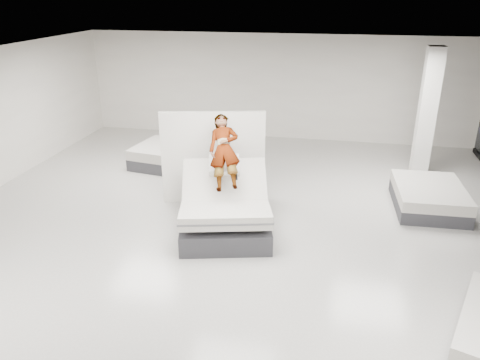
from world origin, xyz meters
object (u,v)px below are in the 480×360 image
(column, at_px, (427,113))
(hero_bed, at_px, (225,210))
(divider_panel, at_px, (213,158))
(flat_bed_left_far, at_px, (175,157))
(flat_bed_right_far, at_px, (429,197))
(remote, at_px, (236,177))
(person, at_px, (224,162))

(column, bearing_deg, hero_bed, -137.19)
(divider_panel, distance_m, flat_bed_left_far, 2.56)
(divider_panel, distance_m, flat_bed_right_far, 4.74)
(remote, bearing_deg, column, 30.41)
(hero_bed, relative_size, person, 1.56)
(hero_bed, bearing_deg, flat_bed_right_far, 23.90)
(hero_bed, distance_m, divider_panel, 1.52)
(flat_bed_right_far, relative_size, flat_bed_left_far, 0.85)
(hero_bed, bearing_deg, person, 103.78)
(flat_bed_left_far, xyz_separation_m, column, (6.30, 0.71, 1.32))
(person, relative_size, flat_bed_right_far, 0.86)
(hero_bed, distance_m, remote, 0.74)
(person, relative_size, flat_bed_left_far, 0.73)
(column, bearing_deg, person, -140.08)
(divider_panel, bearing_deg, flat_bed_right_far, -7.01)
(flat_bed_left_far, bearing_deg, remote, -53.24)
(person, bearing_deg, flat_bed_left_far, 111.90)
(person, height_order, flat_bed_right_far, person)
(person, relative_size, column, 0.51)
(remote, height_order, flat_bed_right_far, remote)
(person, distance_m, flat_bed_right_far, 4.56)
(hero_bed, xyz_separation_m, flat_bed_left_far, (-2.12, 3.16, -0.13))
(hero_bed, height_order, flat_bed_left_far, hero_bed)
(remote, bearing_deg, flat_bed_left_far, 112.98)
(flat_bed_right_far, distance_m, column, 2.46)
(remote, bearing_deg, flat_bed_right_far, 11.04)
(person, xyz_separation_m, remote, (0.30, -0.29, -0.19))
(column, bearing_deg, remote, -135.81)
(divider_panel, xyz_separation_m, flat_bed_right_far, (4.65, 0.54, -0.76))
(divider_panel, height_order, flat_bed_left_far, divider_panel)
(remote, relative_size, column, 0.04)
(hero_bed, xyz_separation_m, person, (-0.08, 0.31, 0.90))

